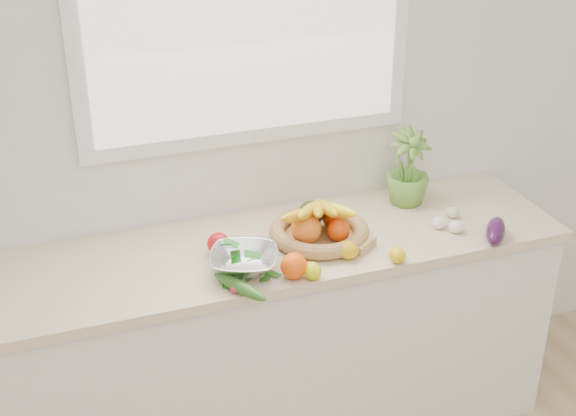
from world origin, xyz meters
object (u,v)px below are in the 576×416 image
object	(u,v)px
colander_with_spinach	(244,257)
apple	(218,244)
eggplant	(496,231)
cucumber	(239,287)
potted_herb	(408,169)
fruit_basket	(319,226)

from	to	relation	value
colander_with_spinach	apple	bearing A→B (deg)	107.07
apple	eggplant	distance (m)	1.04
cucumber	eggplant	bearing A→B (deg)	1.25
potted_herb	fruit_basket	size ratio (longest dim) A/B	0.66
cucumber	potted_herb	distance (m)	0.95
cucumber	apple	bearing A→B (deg)	89.42
apple	potted_herb	size ratio (longest dim) A/B	0.26
cucumber	fruit_basket	xyz separation A→B (m)	(0.39, 0.25, 0.03)
eggplant	fruit_basket	bearing A→B (deg)	159.66
apple	colander_with_spinach	xyz separation A→B (m)	(0.05, -0.16, 0.02)
apple	colander_with_spinach	size ratio (longest dim) A/B	0.26
eggplant	cucumber	distance (m)	1.02
eggplant	potted_herb	xyz separation A→B (m)	(-0.17, 0.40, 0.11)
potted_herb	colander_with_spinach	xyz separation A→B (m)	(-0.79, -0.31, -0.09)
apple	eggplant	size ratio (longest dim) A/B	0.44
apple	colander_with_spinach	bearing A→B (deg)	-72.93
potted_herb	fruit_basket	xyz separation A→B (m)	(-0.46, -0.17, -0.10)
cucumber	fruit_basket	distance (m)	0.47
apple	fruit_basket	distance (m)	0.39
cucumber	colander_with_spinach	bearing A→B (deg)	65.69
apple	fruit_basket	world-z (taller)	fruit_basket
fruit_basket	cucumber	bearing A→B (deg)	-146.77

